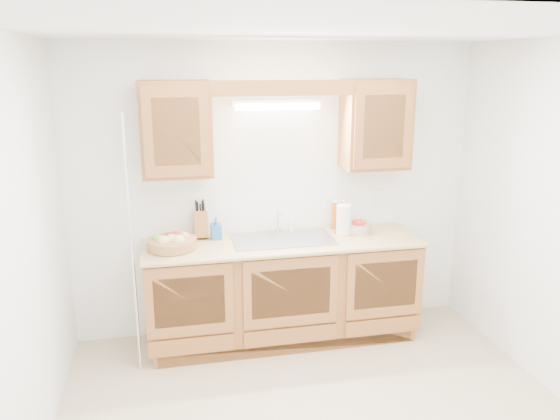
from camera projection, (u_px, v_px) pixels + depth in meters
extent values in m
plane|color=white|center=(329.00, 30.00, 3.00)|extent=(3.50, 3.50, 0.00)
cube|color=white|center=(276.00, 191.00, 4.74)|extent=(3.50, 0.02, 2.50)
cube|color=white|center=(447.00, 381.00, 1.91)|extent=(3.50, 0.02, 2.50)
cube|color=white|center=(16.00, 267.00, 2.97)|extent=(0.02, 3.00, 2.50)
cube|color=#A36530|center=(283.00, 291.00, 4.67)|extent=(2.20, 0.60, 0.86)
cube|color=tan|center=(283.00, 243.00, 4.54)|extent=(2.30, 0.63, 0.04)
cube|color=#A36530|center=(176.00, 129.00, 4.27)|extent=(0.55, 0.33, 0.75)
cube|color=#A36530|center=(376.00, 124.00, 4.60)|extent=(0.55, 0.33, 0.75)
cube|color=#A36530|center=(283.00, 88.00, 4.22)|extent=(2.20, 0.05, 0.12)
cylinder|color=white|center=(278.00, 107.00, 4.46)|extent=(0.70, 0.05, 0.05)
cube|color=white|center=(277.00, 103.00, 4.48)|extent=(0.76, 0.06, 0.05)
cube|color=#9E9EA3|center=(283.00, 239.00, 4.55)|extent=(0.84, 0.46, 0.01)
cube|color=#9E9EA3|center=(258.00, 250.00, 4.53)|extent=(0.39, 0.40, 0.16)
cube|color=#9E9EA3|center=(307.00, 247.00, 4.61)|extent=(0.39, 0.40, 0.16)
cylinder|color=silver|center=(278.00, 230.00, 4.74)|extent=(0.06, 0.06, 0.04)
cylinder|color=silver|center=(278.00, 222.00, 4.71)|extent=(0.02, 0.02, 0.16)
cylinder|color=silver|center=(279.00, 213.00, 4.64)|extent=(0.02, 0.12, 0.02)
cylinder|color=white|center=(291.00, 225.00, 4.75)|extent=(0.03, 0.03, 0.12)
cylinder|color=silver|center=(132.00, 248.00, 4.03)|extent=(0.03, 0.03, 2.00)
cube|color=white|center=(378.00, 197.00, 4.95)|extent=(0.08, 0.01, 0.12)
cylinder|color=#B07C47|center=(172.00, 244.00, 4.32)|extent=(0.49, 0.49, 0.08)
sphere|color=#D8C67F|center=(163.00, 242.00, 4.26)|extent=(0.10, 0.10, 0.10)
sphere|color=#D8C67F|center=(179.00, 241.00, 4.27)|extent=(0.10, 0.10, 0.10)
sphere|color=tan|center=(184.00, 237.00, 4.37)|extent=(0.09, 0.09, 0.09)
sphere|color=red|center=(169.00, 237.00, 4.37)|extent=(0.09, 0.09, 0.09)
sphere|color=#72A53F|center=(158.00, 239.00, 4.32)|extent=(0.09, 0.09, 0.09)
sphere|color=#D8C67F|center=(172.00, 240.00, 4.30)|extent=(0.09, 0.09, 0.09)
sphere|color=red|center=(175.00, 236.00, 4.41)|extent=(0.08, 0.08, 0.08)
cube|color=#A36530|center=(201.00, 224.00, 4.59)|extent=(0.12, 0.19, 0.25)
cylinder|color=black|center=(197.00, 210.00, 4.53)|extent=(0.01, 0.04, 0.09)
cylinder|color=black|center=(200.00, 209.00, 4.54)|extent=(0.01, 0.04, 0.09)
cylinder|color=black|center=(204.00, 209.00, 4.54)|extent=(0.01, 0.04, 0.09)
cylinder|color=black|center=(197.00, 207.00, 4.57)|extent=(0.01, 0.04, 0.09)
cylinder|color=black|center=(202.00, 207.00, 4.58)|extent=(0.01, 0.04, 0.09)
cylinder|color=black|center=(196.00, 206.00, 4.59)|extent=(0.01, 0.04, 0.09)
cylinder|color=black|center=(203.00, 205.00, 4.61)|extent=(0.01, 0.04, 0.09)
cylinder|color=#DF4D0C|center=(337.00, 215.00, 4.84)|extent=(0.10, 0.10, 0.24)
cylinder|color=white|center=(337.00, 201.00, 4.81)|extent=(0.08, 0.08, 0.01)
imported|color=#225EAC|center=(216.00, 228.00, 4.55)|extent=(0.09, 0.09, 0.19)
cube|color=#CC333F|center=(336.00, 228.00, 4.88)|extent=(0.11, 0.09, 0.01)
cube|color=green|center=(336.00, 227.00, 4.88)|extent=(0.11, 0.09, 0.02)
cylinder|color=silver|center=(343.00, 234.00, 4.69)|extent=(0.15, 0.15, 0.01)
cylinder|color=silver|center=(343.00, 218.00, 4.66)|extent=(0.02, 0.02, 0.30)
cylinder|color=white|center=(343.00, 219.00, 4.66)|extent=(0.14, 0.14, 0.25)
sphere|color=silver|center=(344.00, 201.00, 4.62)|extent=(0.02, 0.02, 0.02)
cylinder|color=silver|center=(358.00, 228.00, 4.73)|extent=(0.24, 0.24, 0.09)
sphere|color=red|center=(355.00, 223.00, 4.72)|extent=(0.06, 0.06, 0.06)
sphere|color=red|center=(360.00, 222.00, 4.74)|extent=(0.06, 0.06, 0.06)
sphere|color=red|center=(359.00, 224.00, 4.70)|extent=(0.06, 0.06, 0.06)
sphere|color=red|center=(363.00, 223.00, 4.71)|extent=(0.06, 0.06, 0.06)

